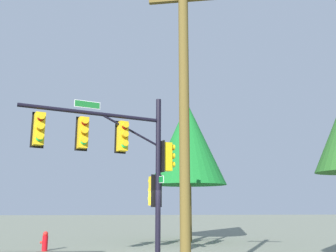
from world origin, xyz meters
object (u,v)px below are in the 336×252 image
(fire_hydrant, at_px, (45,241))
(tree_mid, at_px, (188,143))
(signal_pole_assembly, at_px, (123,154))
(utility_pole, at_px, (184,116))

(fire_hydrant, height_order, tree_mid, tree_mid)
(signal_pole_assembly, relative_size, utility_pole, 0.77)
(tree_mid, bearing_deg, signal_pole_assembly, 65.54)
(utility_pole, xyz_separation_m, fire_hydrant, (5.21, -8.47, -3.67))
(fire_hydrant, relative_size, tree_mid, 0.11)
(fire_hydrant, xyz_separation_m, tree_mid, (-6.83, -3.69, 5.05))
(signal_pole_assembly, xyz_separation_m, tree_mid, (-3.33, -7.33, 1.65))
(signal_pole_assembly, distance_m, tree_mid, 8.22)
(utility_pole, bearing_deg, fire_hydrant, -58.40)
(utility_pole, distance_m, tree_mid, 12.35)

